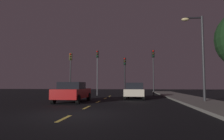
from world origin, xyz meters
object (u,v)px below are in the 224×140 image
(car_adjacent_lane, at_px, (73,92))
(traffic_signal_center_left, at_px, (97,64))
(traffic_signal_far_left, at_px, (70,66))
(street_lamp_right, at_px, (200,50))
(car_stopped_ahead, at_px, (135,91))
(traffic_signal_center_right, at_px, (125,69))
(traffic_signal_far_right, at_px, (153,64))

(car_adjacent_lane, bearing_deg, traffic_signal_center_left, 88.55)
(traffic_signal_far_left, bearing_deg, traffic_signal_center_left, 0.01)
(street_lamp_right, bearing_deg, car_stopped_ahead, 142.33)
(traffic_signal_center_right, bearing_deg, car_stopped_ahead, -77.13)
(car_stopped_ahead, height_order, street_lamp_right, street_lamp_right)
(traffic_signal_center_right, xyz_separation_m, car_stopped_ahead, (1.17, -5.14, -2.46))
(traffic_signal_far_left, height_order, street_lamp_right, street_lamp_right)
(traffic_signal_far_right, bearing_deg, car_stopped_ahead, -113.22)
(car_adjacent_lane, bearing_deg, traffic_signal_center_right, 68.52)
(traffic_signal_center_left, relative_size, car_adjacent_lane, 1.28)
(traffic_signal_far_right, bearing_deg, street_lamp_right, -74.08)
(street_lamp_right, bearing_deg, traffic_signal_far_left, 145.14)
(car_adjacent_lane, bearing_deg, car_stopped_ahead, 39.69)
(traffic_signal_far_left, distance_m, car_stopped_ahead, 9.85)
(traffic_signal_far_left, xyz_separation_m, traffic_signal_far_right, (10.09, 0.00, 0.13))
(traffic_signal_far_right, relative_size, car_stopped_ahead, 1.28)
(traffic_signal_far_right, xyz_separation_m, street_lamp_right, (2.50, -8.77, 0.10))
(traffic_signal_far_left, xyz_separation_m, car_adjacent_lane, (3.14, -9.08, -2.86))
(traffic_signal_far_left, height_order, car_stopped_ahead, traffic_signal_far_left)
(traffic_signal_far_right, xyz_separation_m, car_adjacent_lane, (-6.95, -9.08, -3.00))
(car_stopped_ahead, distance_m, street_lamp_right, 6.72)
(traffic_signal_far_right, distance_m, car_stopped_ahead, 6.35)
(car_adjacent_lane, distance_m, street_lamp_right, 9.95)
(traffic_signal_far_right, relative_size, car_adjacent_lane, 1.27)
(street_lamp_right, bearing_deg, traffic_signal_far_right, 105.92)
(traffic_signal_center_left, bearing_deg, traffic_signal_center_right, -0.03)
(traffic_signal_center_left, relative_size, street_lamp_right, 0.86)
(traffic_signal_far_right, bearing_deg, car_adjacent_lane, -127.44)
(traffic_signal_far_right, relative_size, street_lamp_right, 0.85)
(traffic_signal_center_left, distance_m, street_lamp_right, 12.73)
(traffic_signal_far_left, distance_m, street_lamp_right, 15.35)
(traffic_signal_far_right, bearing_deg, traffic_signal_far_left, -180.00)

